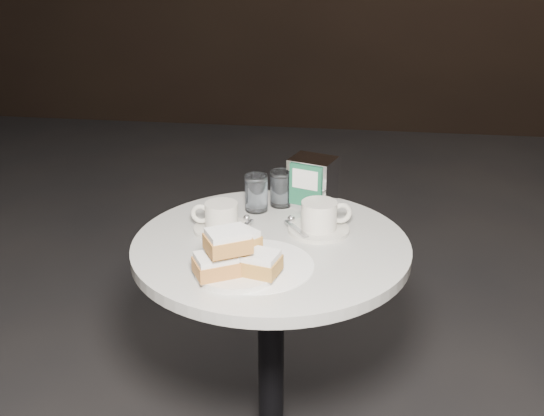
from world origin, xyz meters
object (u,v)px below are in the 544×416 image
(coffee_cup_left, at_px, (221,219))
(water_glass_left, at_px, (256,193))
(cafe_table, at_px, (271,310))
(water_glass_right, at_px, (281,189))
(coffee_cup_right, at_px, (320,219))
(napkin_dispenser, at_px, (312,182))
(beignet_plate, at_px, (235,258))

(coffee_cup_left, bearing_deg, water_glass_left, 65.45)
(cafe_table, bearing_deg, water_glass_right, 90.83)
(coffee_cup_right, height_order, napkin_dispenser, napkin_dispenser)
(coffee_cup_right, height_order, water_glass_right, water_glass_right)
(beignet_plate, relative_size, napkin_dispenser, 1.55)
(beignet_plate, bearing_deg, cafe_table, 72.58)
(water_glass_left, distance_m, napkin_dispenser, 0.16)
(coffee_cup_left, relative_size, coffee_cup_right, 0.78)
(cafe_table, distance_m, water_glass_left, 0.32)
(coffee_cup_left, distance_m, water_glass_right, 0.23)
(water_glass_right, bearing_deg, coffee_cup_right, -53.53)
(coffee_cup_right, bearing_deg, beignet_plate, -143.03)
(beignet_plate, relative_size, water_glass_right, 2.19)
(napkin_dispenser, bearing_deg, water_glass_right, -152.86)
(water_glass_left, bearing_deg, water_glass_right, 35.13)
(beignet_plate, height_order, coffee_cup_right, beignet_plate)
(water_glass_left, distance_m, water_glass_right, 0.08)
(coffee_cup_left, bearing_deg, water_glass_right, 56.09)
(beignet_plate, bearing_deg, coffee_cup_right, 56.48)
(water_glass_left, height_order, napkin_dispenser, napkin_dispenser)
(water_glass_right, bearing_deg, coffee_cup_left, -125.48)
(water_glass_right, bearing_deg, napkin_dispenser, 8.24)
(beignet_plate, distance_m, water_glass_right, 0.43)
(coffee_cup_left, relative_size, napkin_dispenser, 1.10)
(coffee_cup_right, xyz_separation_m, napkin_dispenser, (-0.03, 0.17, 0.03))
(water_glass_right, distance_m, napkin_dispenser, 0.09)
(coffee_cup_left, xyz_separation_m, water_glass_right, (0.13, 0.19, 0.02))
(cafe_table, distance_m, napkin_dispenser, 0.38)
(coffee_cup_right, bearing_deg, cafe_table, -165.03)
(coffee_cup_left, bearing_deg, napkin_dispenser, 43.89)
(cafe_table, height_order, beignet_plate, beignet_plate)
(napkin_dispenser, bearing_deg, coffee_cup_left, -118.78)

